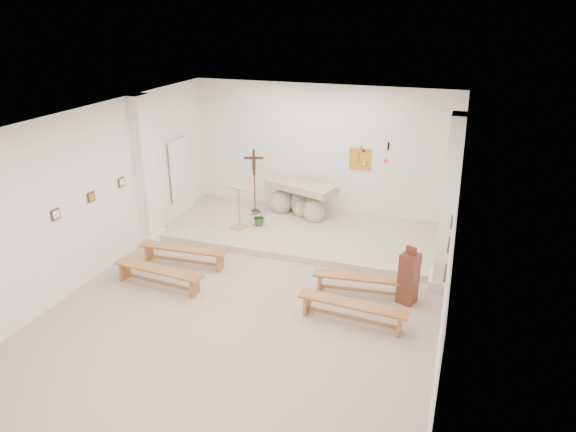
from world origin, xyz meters
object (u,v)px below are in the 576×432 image
at_px(bench_left_front, 184,252).
at_px(bench_left_second, 158,273).
at_px(crucifix_stand, 254,176).
at_px(bench_right_front, 363,281).
at_px(lectern, 239,207).
at_px(altar, 300,201).
at_px(bench_right_second, 352,308).
at_px(donation_pedestal, 409,278).

xyz_separation_m(bench_left_front, bench_left_second, (-0.00, -1.01, 0.00)).
bearing_deg(crucifix_stand, bench_right_front, -60.56).
distance_m(lectern, bench_right_front, 4.05).
relative_size(altar, bench_left_front, 1.01).
xyz_separation_m(lectern, bench_left_second, (-0.45, -2.98, -0.40)).
bearing_deg(altar, bench_left_second, -92.07).
bearing_deg(bench_right_second, bench_left_front, 169.57).
height_order(donation_pedestal, bench_right_second, donation_pedestal).
bearing_deg(altar, lectern, -112.35).
xyz_separation_m(lectern, bench_left_front, (-0.45, -1.97, -0.40)).
bearing_deg(lectern, bench_right_second, -22.60).
relative_size(lectern, donation_pedestal, 0.96).
bearing_deg(bench_right_front, lectern, 144.47).
xyz_separation_m(crucifix_stand, bench_right_second, (3.58, -4.17, -0.83)).
height_order(crucifix_stand, bench_right_front, crucifix_stand).
xyz_separation_m(altar, crucifix_stand, (-1.22, -0.16, 0.62)).
distance_m(donation_pedestal, bench_left_second, 4.93).
height_order(bench_left_front, bench_right_front, same).
distance_m(donation_pedestal, bench_right_front, 0.87).
bearing_deg(donation_pedestal, crucifix_stand, 165.40).
xyz_separation_m(altar, bench_right_front, (2.36, -3.32, -0.21)).
bearing_deg(bench_left_second, crucifix_stand, 89.39).
bearing_deg(bench_right_second, bench_left_second, -176.12).
xyz_separation_m(bench_left_second, bench_right_second, (3.97, 0.00, 0.00)).
height_order(lectern, bench_left_second, lectern).
xyz_separation_m(lectern, bench_right_second, (3.52, -2.98, -0.40)).
relative_size(bench_right_front, bench_right_second, 1.00).
bearing_deg(bench_right_second, altar, 122.45).
bearing_deg(bench_right_front, bench_left_second, -172.02).
bearing_deg(bench_left_front, bench_right_front, -3.06).
bearing_deg(bench_right_front, bench_left_front, 173.67).
bearing_deg(lectern, bench_left_front, -85.28).
xyz_separation_m(donation_pedestal, bench_right_second, (-0.84, -1.05, -0.21)).
relative_size(crucifix_stand, bench_right_second, 0.86).
height_order(altar, bench_left_front, altar).
bearing_deg(lectern, crucifix_stand, 110.69).
distance_m(donation_pedestal, bench_right_second, 1.36).
bearing_deg(lectern, donation_pedestal, -6.26).
bearing_deg(bench_left_second, bench_right_second, 4.72).
bearing_deg(lectern, bench_left_second, -80.96).
height_order(bench_right_front, bench_left_second, same).
height_order(crucifix_stand, bench_right_second, crucifix_stand).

